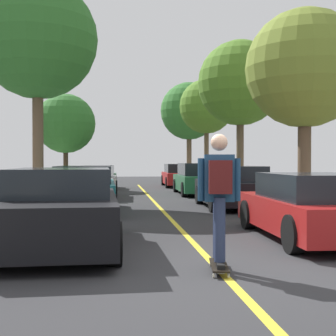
{
  "coord_description": "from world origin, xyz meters",
  "views": [
    {
      "loc": [
        -1.42,
        -6.31,
        1.5
      ],
      "look_at": [
        -0.01,
        6.3,
        1.32
      ],
      "focal_mm": 49.96,
      "sensor_mm": 36.0,
      "label": 1
    }
  ],
  "objects_px": {
    "street_tree_right_near": "(240,83)",
    "street_tree_right_nearest": "(305,69)",
    "parked_car_left_near": "(84,189)",
    "street_tree_right_far": "(206,107)",
    "parked_car_left_nearest": "(62,209)",
    "skateboarder": "(219,190)",
    "street_tree_right_farthest": "(189,111)",
    "parked_car_left_far": "(93,182)",
    "parked_car_right_nearest": "(312,207)",
    "parked_car_left_farthest": "(98,177)",
    "parked_car_right_far": "(199,179)",
    "streetlamp": "(41,111)",
    "street_tree_left_near": "(66,124)",
    "parked_car_right_farthest": "(179,175)",
    "street_tree_left_nearest": "(38,40)",
    "parked_car_right_near": "(233,187)",
    "fire_hydrant": "(33,196)",
    "skateboard": "(219,265)"
  },
  "relations": [
    {
      "from": "parked_car_left_far",
      "to": "parked_car_left_farthest",
      "type": "xyz_separation_m",
      "value": [
        0.0,
        5.9,
        -0.01
      ]
    },
    {
      "from": "street_tree_right_near",
      "to": "street_tree_right_nearest",
      "type": "bearing_deg",
      "value": -90.0
    },
    {
      "from": "street_tree_right_farthest",
      "to": "parked_car_left_far",
      "type": "bearing_deg",
      "value": -112.88
    },
    {
      "from": "parked_car_right_far",
      "to": "street_tree_right_near",
      "type": "bearing_deg",
      "value": -21.48
    },
    {
      "from": "street_tree_right_farthest",
      "to": "parked_car_right_farthest",
      "type": "bearing_deg",
      "value": -103.44
    },
    {
      "from": "parked_car_right_near",
      "to": "streetlamp",
      "type": "distance_m",
      "value": 7.44
    },
    {
      "from": "street_tree_left_nearest",
      "to": "street_tree_right_far",
      "type": "height_order",
      "value": "street_tree_left_nearest"
    },
    {
      "from": "parked_car_right_nearest",
      "to": "skateboard",
      "type": "distance_m",
      "value": 3.43
    },
    {
      "from": "parked_car_left_far",
      "to": "parked_car_right_near",
      "type": "bearing_deg",
      "value": -45.29
    },
    {
      "from": "street_tree_left_nearest",
      "to": "street_tree_right_near",
      "type": "bearing_deg",
      "value": 25.03
    },
    {
      "from": "skateboarder",
      "to": "parked_car_left_nearest",
      "type": "bearing_deg",
      "value": 138.41
    },
    {
      "from": "parked_car_left_near",
      "to": "parked_car_right_nearest",
      "type": "distance_m",
      "value": 7.15
    },
    {
      "from": "parked_car_left_nearest",
      "to": "skateboarder",
      "type": "relative_size",
      "value": 2.51
    },
    {
      "from": "parked_car_left_farthest",
      "to": "parked_car_right_farthest",
      "type": "distance_m",
      "value": 5.17
    },
    {
      "from": "street_tree_right_far",
      "to": "parked_car_right_near",
      "type": "bearing_deg",
      "value": -97.45
    },
    {
      "from": "parked_car_left_near",
      "to": "street_tree_right_far",
      "type": "distance_m",
      "value": 16.0
    },
    {
      "from": "parked_car_right_near",
      "to": "street_tree_left_near",
      "type": "relative_size",
      "value": 0.84
    },
    {
      "from": "parked_car_right_far",
      "to": "street_tree_left_nearest",
      "type": "bearing_deg",
      "value": -145.08
    },
    {
      "from": "parked_car_left_near",
      "to": "street_tree_right_far",
      "type": "xyz_separation_m",
      "value": [
        6.44,
        14.04,
        4.16
      ]
    },
    {
      "from": "parked_car_left_nearest",
      "to": "skateboarder",
      "type": "distance_m",
      "value": 3.14
    },
    {
      "from": "parked_car_left_farthest",
      "to": "parked_car_left_nearest",
      "type": "bearing_deg",
      "value": -90.0
    },
    {
      "from": "parked_car_right_near",
      "to": "skateboarder",
      "type": "xyz_separation_m",
      "value": [
        -2.38,
        -8.65,
        0.44
      ]
    },
    {
      "from": "skateboarder",
      "to": "streetlamp",
      "type": "bearing_deg",
      "value": 109.97
    },
    {
      "from": "street_tree_left_nearest",
      "to": "street_tree_left_near",
      "type": "height_order",
      "value": "street_tree_left_nearest"
    },
    {
      "from": "parked_car_left_near",
      "to": "parked_car_left_far",
      "type": "xyz_separation_m",
      "value": [
        -0.0,
        5.58,
        -0.02
      ]
    },
    {
      "from": "parked_car_left_nearest",
      "to": "street_tree_right_nearest",
      "type": "distance_m",
      "value": 8.83
    },
    {
      "from": "street_tree_left_near",
      "to": "parked_car_left_far",
      "type": "bearing_deg",
      "value": -73.5
    },
    {
      "from": "parked_car_right_far",
      "to": "street_tree_right_near",
      "type": "relative_size",
      "value": 0.69
    },
    {
      "from": "parked_car_left_near",
      "to": "parked_car_right_nearest",
      "type": "xyz_separation_m",
      "value": [
        4.71,
        -5.38,
        -0.05
      ]
    },
    {
      "from": "parked_car_left_farthest",
      "to": "parked_car_right_nearest",
      "type": "xyz_separation_m",
      "value": [
        4.71,
        -16.86,
        -0.03
      ]
    },
    {
      "from": "street_tree_right_nearest",
      "to": "parked_car_left_near",
      "type": "bearing_deg",
      "value": 172.5
    },
    {
      "from": "parked_car_left_near",
      "to": "streetlamp",
      "type": "bearing_deg",
      "value": 117.33
    },
    {
      "from": "parked_car_right_nearest",
      "to": "skateboarder",
      "type": "relative_size",
      "value": 2.4
    },
    {
      "from": "parked_car_left_far",
      "to": "street_tree_right_farthest",
      "type": "xyz_separation_m",
      "value": [
        6.44,
        15.26,
        4.63
      ]
    },
    {
      "from": "parked_car_left_far",
      "to": "parked_car_right_far",
      "type": "bearing_deg",
      "value": 16.39
    },
    {
      "from": "street_tree_left_near",
      "to": "street_tree_right_near",
      "type": "bearing_deg",
      "value": -32.13
    },
    {
      "from": "parked_car_left_farthest",
      "to": "street_tree_left_nearest",
      "type": "height_order",
      "value": "street_tree_left_nearest"
    },
    {
      "from": "parked_car_right_farthest",
      "to": "street_tree_right_near",
      "type": "xyz_separation_m",
      "value": [
        1.73,
        -7.32,
        4.3
      ]
    },
    {
      "from": "skateboarder",
      "to": "parked_car_left_near",
      "type": "bearing_deg",
      "value": 106.55
    },
    {
      "from": "fire_hydrant",
      "to": "streetlamp",
      "type": "bearing_deg",
      "value": 94.36
    },
    {
      "from": "street_tree_right_far",
      "to": "street_tree_left_nearest",
      "type": "bearing_deg",
      "value": -125.21
    },
    {
      "from": "parked_car_left_nearest",
      "to": "street_tree_right_nearest",
      "type": "relative_size",
      "value": 0.76
    },
    {
      "from": "parked_car_left_nearest",
      "to": "fire_hydrant",
      "type": "relative_size",
      "value": 6.34
    },
    {
      "from": "parked_car_right_far",
      "to": "street_tree_right_nearest",
      "type": "relative_size",
      "value": 0.8
    },
    {
      "from": "skateboarder",
      "to": "parked_car_left_farthest",
      "type": "bearing_deg",
      "value": 96.87
    },
    {
      "from": "parked_car_left_farthest",
      "to": "street_tree_right_far",
      "type": "height_order",
      "value": "street_tree_right_far"
    },
    {
      "from": "parked_car_left_far",
      "to": "parked_car_right_near",
      "type": "height_order",
      "value": "parked_car_right_near"
    },
    {
      "from": "street_tree_right_near",
      "to": "street_tree_right_far",
      "type": "relative_size",
      "value": 1.06
    },
    {
      "from": "street_tree_left_near",
      "to": "parked_car_left_nearest",
      "type": "bearing_deg",
      "value": -84.26
    },
    {
      "from": "street_tree_right_farthest",
      "to": "skateboard",
      "type": "height_order",
      "value": "street_tree_right_farthest"
    }
  ]
}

